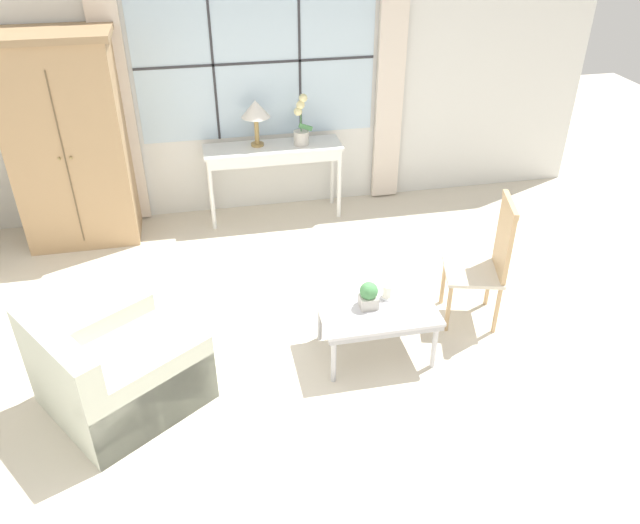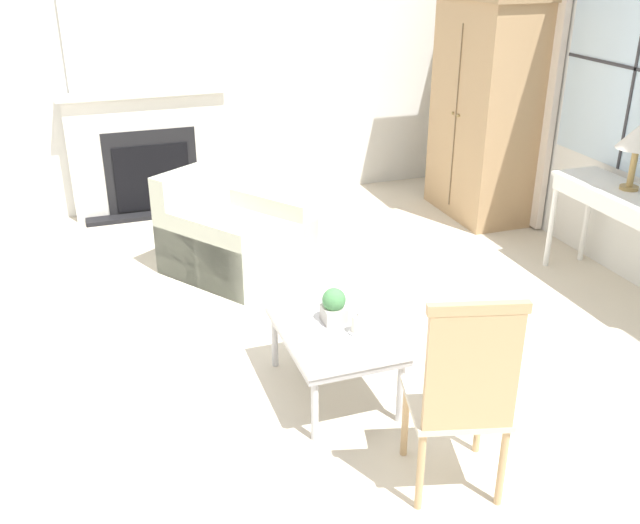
% 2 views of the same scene
% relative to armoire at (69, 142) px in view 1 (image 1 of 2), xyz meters
% --- Properties ---
extents(ground_plane, '(14.00, 14.00, 0.00)m').
position_rel_armoire_xyz_m(ground_plane, '(1.84, -2.66, -1.01)').
color(ground_plane, beige).
extents(wall_back_windowed, '(7.20, 0.14, 2.80)m').
position_rel_armoire_xyz_m(wall_back_windowed, '(1.84, 0.37, 0.38)').
color(wall_back_windowed, silver).
rests_on(wall_back_windowed, ground_plane).
extents(armoire, '(1.11, 0.65, 2.01)m').
position_rel_armoire_xyz_m(armoire, '(0.00, 0.00, 0.00)').
color(armoire, tan).
rests_on(armoire, ground_plane).
extents(console_table, '(1.41, 0.41, 0.79)m').
position_rel_armoire_xyz_m(console_table, '(1.93, 0.08, -0.31)').
color(console_table, white).
rests_on(console_table, ground_plane).
extents(table_lamp, '(0.29, 0.29, 0.47)m').
position_rel_armoire_xyz_m(table_lamp, '(1.78, 0.12, 0.14)').
color(table_lamp, '#9E7F47').
rests_on(table_lamp, console_table).
extents(potted_orchid, '(0.20, 0.16, 0.52)m').
position_rel_armoire_xyz_m(potted_orchid, '(2.22, 0.07, -0.03)').
color(potted_orchid, '#BCB7AD').
rests_on(potted_orchid, console_table).
extents(armchair_upholstered, '(1.27, 1.27, 0.79)m').
position_rel_armoire_xyz_m(armchair_upholstered, '(0.47, -2.48, -0.75)').
color(armchair_upholstered, beige).
rests_on(armchair_upholstered, ground_plane).
extents(side_chair_wooden, '(0.54, 0.54, 1.08)m').
position_rel_armoire_xyz_m(side_chair_wooden, '(3.33, -2.08, -0.42)').
color(side_chair_wooden, beige).
rests_on(side_chair_wooden, ground_plane).
extents(coffee_table, '(0.86, 0.59, 0.43)m').
position_rel_armoire_xyz_m(coffee_table, '(2.35, -2.33, -0.63)').
color(coffee_table, '#BCBCC1').
rests_on(coffee_table, ground_plane).
extents(potted_plant_small, '(0.14, 0.14, 0.21)m').
position_rel_armoire_xyz_m(potted_plant_small, '(2.29, -2.31, -0.48)').
color(potted_plant_small, '#BCB7AD').
rests_on(potted_plant_small, coffee_table).
extents(pillar_candle, '(0.10, 0.10, 0.12)m').
position_rel_armoire_xyz_m(pillar_candle, '(2.46, -2.23, -0.53)').
color(pillar_candle, silver).
rests_on(pillar_candle, coffee_table).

